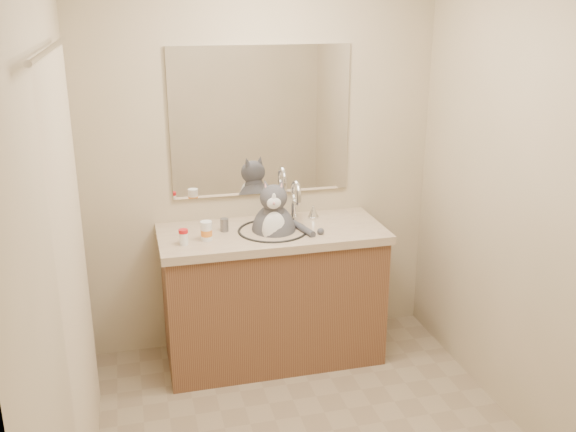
{
  "coord_description": "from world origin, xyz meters",
  "views": [
    {
      "loc": [
        -0.79,
        -2.53,
        2.14
      ],
      "look_at": [
        0.02,
        0.65,
        1.04
      ],
      "focal_mm": 40.0,
      "sensor_mm": 36.0,
      "label": 1
    }
  ],
  "objects_px": {
    "grey_canister": "(224,225)",
    "pill_bottle_orange": "(206,231)",
    "pill_bottle_redcap": "(184,237)",
    "cat": "(274,229)"
  },
  "relations": [
    {
      "from": "cat",
      "to": "pill_bottle_redcap",
      "type": "xyz_separation_m",
      "value": [
        -0.54,
        -0.1,
        0.04
      ]
    },
    {
      "from": "cat",
      "to": "pill_bottle_redcap",
      "type": "height_order",
      "value": "cat"
    },
    {
      "from": "cat",
      "to": "grey_canister",
      "type": "distance_m",
      "value": 0.29
    },
    {
      "from": "grey_canister",
      "to": "cat",
      "type": "bearing_deg",
      "value": -11.81
    },
    {
      "from": "cat",
      "to": "grey_canister",
      "type": "relative_size",
      "value": 6.71
    },
    {
      "from": "grey_canister",
      "to": "pill_bottle_orange",
      "type": "bearing_deg",
      "value": -134.06
    },
    {
      "from": "pill_bottle_redcap",
      "to": "pill_bottle_orange",
      "type": "bearing_deg",
      "value": 16.41
    },
    {
      "from": "cat",
      "to": "grey_canister",
      "type": "bearing_deg",
      "value": 179.54
    },
    {
      "from": "pill_bottle_orange",
      "to": "grey_canister",
      "type": "relative_size",
      "value": 1.44
    },
    {
      "from": "pill_bottle_redcap",
      "to": "pill_bottle_orange",
      "type": "xyz_separation_m",
      "value": [
        0.13,
        0.04,
        0.01
      ]
    }
  ]
}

